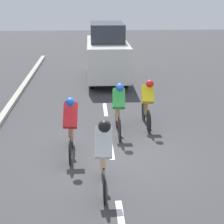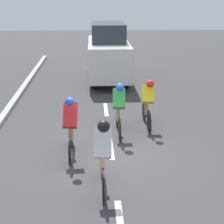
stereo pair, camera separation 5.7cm
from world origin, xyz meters
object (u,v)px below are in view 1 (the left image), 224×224
at_px(cyclist_white, 103,153).
at_px(cyclist_red, 71,126).
at_px(cyclist_yellow, 147,102).
at_px(cyclist_green, 118,108).
at_px(support_car, 107,53).

relative_size(cyclist_white, cyclist_red, 0.99).
bearing_deg(cyclist_yellow, cyclist_green, 31.88).
height_order(cyclist_white, cyclist_green, cyclist_white).
height_order(cyclist_red, support_car, support_car).
relative_size(cyclist_white, cyclist_green, 0.94).
relative_size(cyclist_red, cyclist_green, 0.95).
distance_m(cyclist_yellow, cyclist_white, 3.84).
relative_size(cyclist_yellow, cyclist_green, 0.96).
height_order(cyclist_white, cyclist_red, cyclist_white).
bearing_deg(cyclist_green, cyclist_white, 80.31).
distance_m(cyclist_white, cyclist_red, 1.80).
height_order(cyclist_green, support_car, support_car).
bearing_deg(cyclist_red, cyclist_green, -131.34).
bearing_deg(cyclist_green, cyclist_yellow, -148.12).
bearing_deg(cyclist_yellow, cyclist_white, 68.93).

